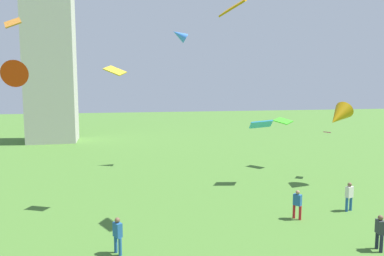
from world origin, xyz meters
TOP-DOWN VIEW (x-y plane):
  - person_0 at (8.95, 11.00)m, footprint 0.35×0.50m
  - person_2 at (11.17, 15.70)m, footprint 0.53×0.38m
  - person_3 at (-2.46, 13.55)m, footprint 0.43×0.50m
  - person_4 at (7.44, 15.30)m, footprint 0.44×0.50m
  - kite_flying_0 at (8.69, 22.69)m, footprint 1.88×1.37m
  - kite_flying_1 at (4.10, 31.02)m, footprint 1.74×1.14m
  - kite_flying_2 at (14.88, 23.10)m, footprint 0.94×1.00m
  - kite_flying_3 at (3.81, 15.81)m, footprint 1.68×2.05m
  - kite_flying_4 at (-6.93, 17.76)m, footprint 1.49×2.08m
  - kite_flying_5 at (-2.25, 19.82)m, footprint 1.41×1.20m
  - kite_flying_6 at (13.36, 27.64)m, footprint 1.66×1.81m
  - kite_flying_7 at (-9.50, 27.60)m, footprint 1.56×1.68m
  - kite_flying_8 at (14.08, 20.75)m, footprint 2.74×2.25m

SIDE VIEW (x-z plane):
  - person_0 at x=8.95m, z-range 0.11..1.75m
  - person_4 at x=7.44m, z-range 0.11..1.77m
  - person_3 at x=-2.46m, z-range 0.11..1.77m
  - person_2 at x=11.17m, z-range 0.12..1.86m
  - kite_flying_2 at x=14.88m, z-range 3.71..3.91m
  - kite_flying_6 at x=13.36m, z-range 4.11..4.70m
  - kite_flying_0 at x=8.69m, z-range 4.26..5.04m
  - kite_flying_8 at x=14.08m, z-range 4.25..6.39m
  - kite_flying_4 at x=-6.93m, z-range 7.35..8.86m
  - kite_flying_5 at x=-2.25m, z-range 8.03..8.74m
  - kite_flying_3 at x=3.81m, z-range 10.97..12.11m
  - kite_flying_7 at x=-9.50m, z-range 11.72..12.92m
  - kite_flying_1 at x=4.10m, z-range 11.76..13.26m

